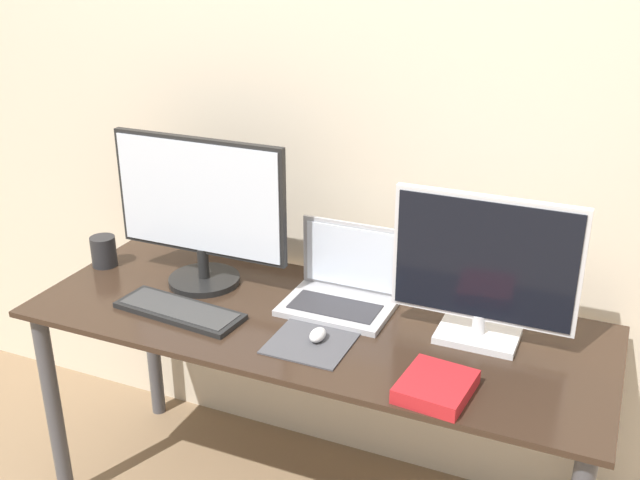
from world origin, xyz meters
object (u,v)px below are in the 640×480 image
(mouse, at_px, (318,335))
(mug, at_px, (104,251))
(book, at_px, (436,387))
(laptop, at_px, (343,286))
(keyboard, at_px, (179,311))
(monitor_right, at_px, (484,269))
(monitor_left, at_px, (200,209))

(mouse, relative_size, mug, 0.65)
(mouse, bearing_deg, book, -16.74)
(laptop, relative_size, keyboard, 0.79)
(monitor_right, xyz_separation_m, mug, (-1.27, -0.02, -0.16))
(monitor_left, distance_m, monitor_right, 0.89)
(monitor_left, bearing_deg, monitor_right, 0.00)
(monitor_left, relative_size, book, 2.86)
(laptop, bearing_deg, monitor_right, -6.07)
(monitor_left, relative_size, mouse, 8.71)
(monitor_left, height_order, keyboard, monitor_left)
(monitor_left, xyz_separation_m, monitor_right, (0.89, 0.00, -0.04))
(mug, bearing_deg, monitor_right, 0.97)
(book, height_order, mug, mug)
(monitor_left, distance_m, mouse, 0.57)
(laptop, relative_size, mug, 3.13)
(mouse, bearing_deg, monitor_left, 158.08)
(monitor_left, distance_m, mug, 0.43)
(monitor_left, distance_m, book, 0.94)
(monitor_left, height_order, mouse, monitor_left)
(mouse, distance_m, book, 0.38)
(monitor_left, height_order, monitor_right, monitor_left)
(keyboard, bearing_deg, monitor_left, 101.19)
(monitor_right, relative_size, mouse, 7.54)
(laptop, height_order, mouse, laptop)
(keyboard, bearing_deg, book, -6.79)
(monitor_left, bearing_deg, mouse, -21.92)
(mouse, height_order, mug, mug)
(book, bearing_deg, mug, 167.02)
(mouse, relative_size, book, 0.33)
(keyboard, xyz_separation_m, mouse, (0.45, 0.01, 0.01))
(keyboard, relative_size, mouse, 6.10)
(keyboard, height_order, book, book)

